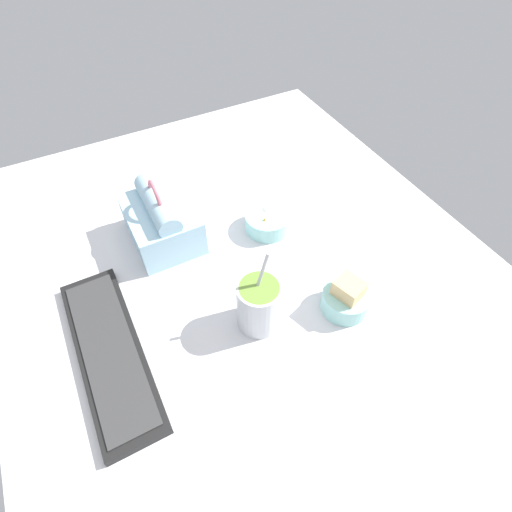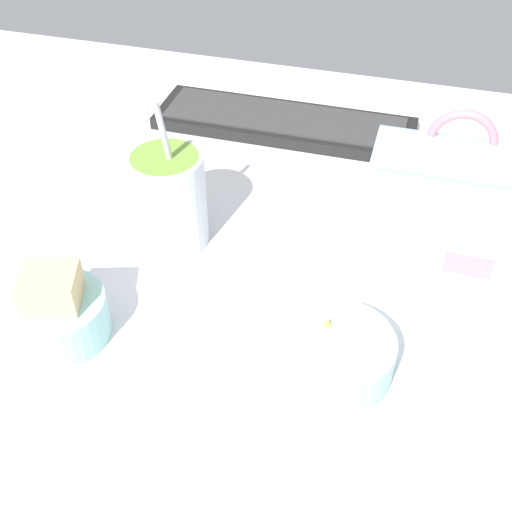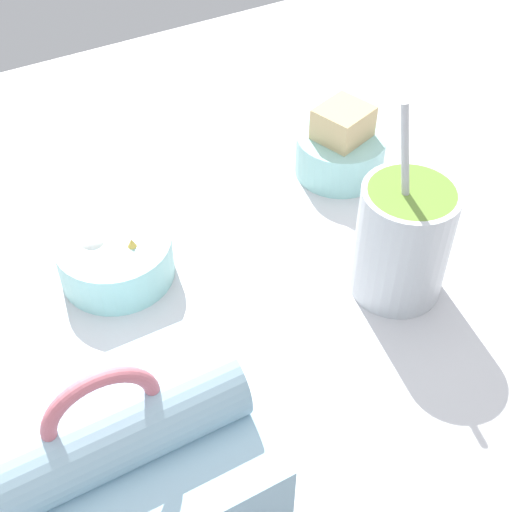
% 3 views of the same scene
% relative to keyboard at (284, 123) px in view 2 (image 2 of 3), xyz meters
% --- Properties ---
extents(desk_surface, '(1.40, 1.10, 0.02)m').
position_rel_keyboard_xyz_m(desk_surface, '(0.04, -0.34, -0.02)').
color(desk_surface, silver).
rests_on(desk_surface, ground).
extents(keyboard, '(0.40, 0.12, 0.02)m').
position_rel_keyboard_xyz_m(keyboard, '(0.00, 0.00, 0.00)').
color(keyboard, black).
rests_on(keyboard, desk_surface).
extents(lunch_bag, '(0.19, 0.15, 0.18)m').
position_rel_keyboard_xyz_m(lunch_bag, '(0.25, -0.20, 0.05)').
color(lunch_bag, '#9EC6DB').
rests_on(lunch_bag, desk_surface).
extents(soup_cup, '(0.09, 0.09, 0.20)m').
position_rel_keyboard_xyz_m(soup_cup, '(-0.07, -0.29, 0.05)').
color(soup_cup, silver).
rests_on(soup_cup, desk_surface).
extents(bento_bowl_sandwich, '(0.10, 0.10, 0.09)m').
position_rel_keyboard_xyz_m(bento_bowl_sandwich, '(-0.12, -0.47, 0.02)').
color(bento_bowl_sandwich, '#93D1CC').
rests_on(bento_bowl_sandwich, desk_surface).
extents(bento_bowl_snacks, '(0.11, 0.11, 0.05)m').
position_rel_keyboard_xyz_m(bento_bowl_snacks, '(0.16, -0.44, 0.01)').
color(bento_bowl_snacks, '#93D1CC').
rests_on(bento_bowl_snacks, desk_surface).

